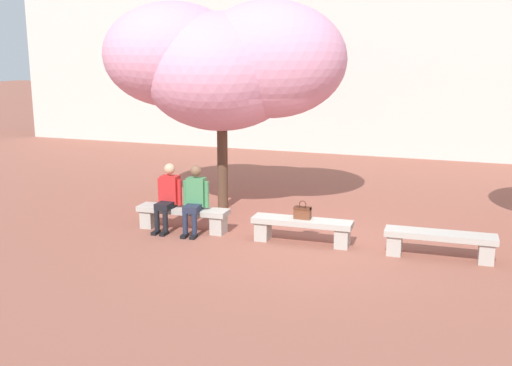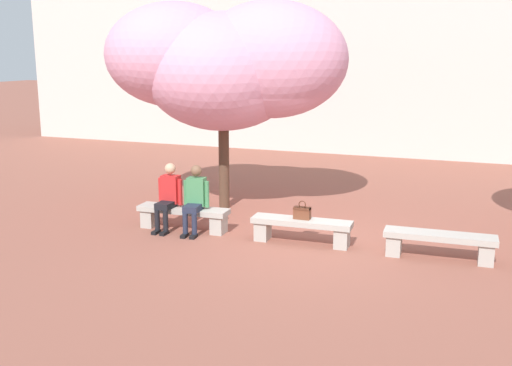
{
  "view_description": "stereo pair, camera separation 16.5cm",
  "coord_description": "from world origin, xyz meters",
  "views": [
    {
      "loc": [
        2.74,
        -9.99,
        3.38
      ],
      "look_at": [
        -0.95,
        0.2,
        1.0
      ],
      "focal_mm": 42.0,
      "sensor_mm": 36.0,
      "label": 1
    },
    {
      "loc": [
        2.9,
        -9.94,
        3.38
      ],
      "look_at": [
        -0.95,
        0.2,
        1.0
      ],
      "focal_mm": 42.0,
      "sensor_mm": 36.0,
      "label": 2
    }
  ],
  "objects": [
    {
      "name": "building_facade",
      "position": [
        0.0,
        11.73,
        4.18
      ],
      "size": [
        28.0,
        4.0,
        8.36
      ],
      "primitive_type": "cube",
      "color": "beige",
      "rests_on": "ground"
    },
    {
      "name": "cherry_tree_main",
      "position": [
        -2.31,
        1.84,
        3.14
      ],
      "size": [
        5.15,
        3.49,
        4.43
      ],
      "color": "#513828",
      "rests_on": "ground"
    },
    {
      "name": "stone_bench_near_west",
      "position": [
        0.0,
        0.0,
        0.3
      ],
      "size": [
        1.82,
        0.49,
        0.45
      ],
      "color": "#ADA89E",
      "rests_on": "ground"
    },
    {
      "name": "stone_bench_west_end",
      "position": [
        -2.38,
        0.0,
        0.3
      ],
      "size": [
        1.82,
        0.49,
        0.45
      ],
      "color": "#ADA89E",
      "rests_on": "ground"
    },
    {
      "name": "person_seated_right",
      "position": [
        -2.09,
        -0.05,
        0.7
      ],
      "size": [
        0.51,
        0.71,
        1.29
      ],
      "color": "black",
      "rests_on": "ground"
    },
    {
      "name": "ground_plane",
      "position": [
        0.0,
        0.0,
        0.0
      ],
      "size": [
        100.0,
        100.0,
        0.0
      ],
      "primitive_type": "plane",
      "color": "#8E5142"
    },
    {
      "name": "stone_bench_center",
      "position": [
        2.38,
        0.0,
        0.3
      ],
      "size": [
        1.82,
        0.49,
        0.45
      ],
      "color": "#ADA89E",
      "rests_on": "ground"
    },
    {
      "name": "handbag",
      "position": [
        0.0,
        0.02,
        0.58
      ],
      "size": [
        0.3,
        0.15,
        0.34
      ],
      "color": "brown",
      "rests_on": "stone_bench_near_west"
    },
    {
      "name": "person_seated_left",
      "position": [
        -2.66,
        -0.05,
        0.7
      ],
      "size": [
        0.51,
        0.68,
        1.29
      ],
      "color": "black",
      "rests_on": "ground"
    }
  ]
}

